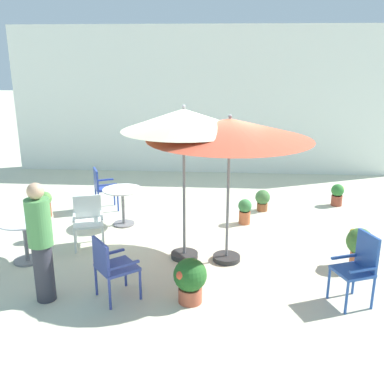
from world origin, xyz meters
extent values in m
plane|color=beige|center=(0.00, 0.00, 0.00)|extent=(60.00, 60.00, 0.00)
cube|color=white|center=(0.00, 4.60, 1.94)|extent=(10.34, 0.30, 3.88)
cylinder|color=#2D2D2D|center=(0.65, -1.02, 0.04)|extent=(0.44, 0.44, 0.08)
cylinder|color=slate|center=(0.65, -1.02, 1.14)|extent=(0.04, 0.04, 2.28)
cone|color=#DB5437|center=(0.65, -1.02, 2.13)|extent=(2.49, 2.49, 0.31)
sphere|color=slate|center=(0.65, -1.02, 2.31)|extent=(0.06, 0.06, 0.06)
cylinder|color=#2D2D2D|center=(-0.03, -0.97, 0.04)|extent=(0.44, 0.44, 0.08)
cylinder|color=slate|center=(-0.03, -0.97, 1.21)|extent=(0.04, 0.04, 2.41)
cone|color=beige|center=(-0.03, -0.97, 2.25)|extent=(1.89, 1.89, 0.32)
sphere|color=slate|center=(-0.03, -0.97, 2.44)|extent=(0.06, 0.06, 0.06)
cylinder|color=silver|center=(-1.33, 0.40, 0.71)|extent=(0.75, 0.75, 0.02)
cylinder|color=slate|center=(-1.33, 0.40, 0.35)|extent=(0.06, 0.06, 0.70)
cylinder|color=slate|center=(-1.33, 0.40, 0.01)|extent=(0.41, 0.41, 0.03)
cylinder|color=silver|center=(-2.52, -1.29, 0.70)|extent=(0.80, 0.80, 0.02)
cylinder|color=slate|center=(-2.52, -1.29, 0.34)|extent=(0.06, 0.06, 0.68)
cylinder|color=slate|center=(-2.52, -1.29, 0.01)|extent=(0.44, 0.44, 0.03)
cube|color=#324090|center=(-0.82, -2.27, 0.45)|extent=(0.68, 0.68, 0.04)
cube|color=#324090|center=(-0.99, -2.41, 0.68)|extent=(0.32, 0.38, 0.41)
cube|color=#324090|center=(-0.68, -2.44, 0.57)|extent=(0.36, 0.30, 0.03)
cube|color=#324090|center=(-0.96, -2.10, 0.57)|extent=(0.36, 0.30, 0.03)
cylinder|color=#324090|center=(-0.51, -2.31, 0.22)|extent=(0.04, 0.04, 0.43)
cylinder|color=#324090|center=(-0.79, -1.96, 0.22)|extent=(0.04, 0.04, 0.43)
cylinder|color=#324090|center=(-0.85, -2.58, 0.22)|extent=(0.04, 0.04, 0.43)
cylinder|color=#324090|center=(-1.13, -2.24, 0.22)|extent=(0.04, 0.04, 0.43)
cube|color=#254D9E|center=(2.29, -2.21, 0.47)|extent=(0.56, 0.56, 0.04)
cube|color=#254D9E|center=(2.47, -2.14, 0.74)|extent=(0.19, 0.40, 0.49)
cube|color=#254D9E|center=(2.22, -2.02, 0.59)|extent=(0.38, 0.18, 0.03)
cube|color=#254D9E|center=(2.36, -2.39, 0.59)|extent=(0.38, 0.18, 0.03)
cylinder|color=#254D9E|center=(2.03, -2.09, 0.23)|extent=(0.04, 0.04, 0.45)
cylinder|color=#254D9E|center=(2.18, -2.47, 0.23)|extent=(0.04, 0.04, 0.45)
cylinder|color=#254D9E|center=(2.40, -1.95, 0.23)|extent=(0.04, 0.04, 0.45)
cylinder|color=#254D9E|center=(2.55, -2.32, 0.23)|extent=(0.04, 0.04, 0.45)
cube|color=silver|center=(-1.70, -0.66, 0.43)|extent=(0.62, 0.61, 0.04)
cube|color=silver|center=(-1.76, -0.44, 0.65)|extent=(0.46, 0.18, 0.40)
cube|color=silver|center=(-1.91, -0.72, 0.55)|extent=(0.17, 0.43, 0.03)
cube|color=silver|center=(-1.48, -0.59, 0.55)|extent=(0.17, 0.43, 0.03)
cylinder|color=silver|center=(-1.85, -0.94, 0.21)|extent=(0.04, 0.04, 0.41)
cylinder|color=silver|center=(-1.41, -0.81, 0.21)|extent=(0.04, 0.04, 0.41)
cylinder|color=silver|center=(-1.98, -0.51, 0.21)|extent=(0.04, 0.04, 0.41)
cylinder|color=silver|center=(-1.54, -0.37, 0.21)|extent=(0.04, 0.04, 0.41)
cube|color=#263E98|center=(-1.88, 1.25, 0.47)|extent=(0.58, 0.58, 0.04)
cube|color=#263E98|center=(-2.06, 1.17, 0.69)|extent=(0.21, 0.40, 0.40)
cube|color=#263E98|center=(-1.80, 1.07, 0.59)|extent=(0.37, 0.19, 0.03)
cube|color=#263E98|center=(-1.96, 1.44, 0.59)|extent=(0.37, 0.19, 0.03)
cylinder|color=#263E98|center=(-1.61, 1.15, 0.23)|extent=(0.04, 0.04, 0.45)
cylinder|color=#263E98|center=(-1.78, 1.52, 0.23)|extent=(0.04, 0.04, 0.45)
cylinder|color=#263E98|center=(-1.98, 0.98, 0.23)|extent=(0.04, 0.04, 0.45)
cylinder|color=#263E98|center=(-2.14, 1.36, 0.23)|extent=(0.04, 0.04, 0.45)
cylinder|color=#B2553C|center=(0.17, -2.32, 0.11)|extent=(0.32, 0.32, 0.21)
cylinder|color=#382819|center=(0.17, -2.32, 0.20)|extent=(0.28, 0.28, 0.02)
sphere|color=#255E24|center=(0.17, -2.32, 0.40)|extent=(0.45, 0.45, 0.45)
sphere|color=#EE4F2E|center=(0.06, -2.46, 0.46)|extent=(0.12, 0.12, 0.12)
sphere|color=#EE4F2E|center=(0.30, -2.42, 0.34)|extent=(0.09, 0.09, 0.09)
cylinder|color=#9B4431|center=(3.05, 1.86, 0.11)|extent=(0.23, 0.23, 0.23)
cylinder|color=#382819|center=(3.05, 1.86, 0.22)|extent=(0.21, 0.21, 0.02)
sphere|color=#2F7531|center=(3.05, 1.86, 0.34)|extent=(0.27, 0.27, 0.27)
sphere|color=gold|center=(3.15, 1.92, 0.39)|extent=(0.07, 0.07, 0.07)
sphere|color=gold|center=(3.14, 1.84, 0.39)|extent=(0.08, 0.08, 0.08)
sphere|color=gold|center=(2.97, 1.88, 0.39)|extent=(0.06, 0.06, 0.06)
sphere|color=gold|center=(3.13, 1.90, 0.39)|extent=(0.06, 0.06, 0.06)
cylinder|color=brown|center=(-2.55, -0.46, 0.14)|extent=(0.22, 0.22, 0.27)
cylinder|color=#382819|center=(-2.55, -0.46, 0.26)|extent=(0.20, 0.20, 0.02)
sphere|color=#336A27|center=(-2.55, -0.46, 0.38)|extent=(0.25, 0.25, 0.25)
cylinder|color=brown|center=(-3.00, 0.73, 0.14)|extent=(0.21, 0.21, 0.28)
cylinder|color=#382819|center=(-3.00, 0.73, 0.27)|extent=(0.18, 0.18, 0.02)
sphere|color=#538B3F|center=(-3.00, 0.73, 0.39)|extent=(0.27, 0.27, 0.27)
sphere|color=#B643A3|center=(-2.98, 0.81, 0.37)|extent=(0.08, 0.08, 0.08)
sphere|color=#B643A3|center=(-3.02, 0.65, 0.38)|extent=(0.06, 0.06, 0.06)
sphere|color=#B643A3|center=(-2.93, 0.68, 0.42)|extent=(0.08, 0.08, 0.08)
sphere|color=#B643A3|center=(-3.05, 0.82, 0.42)|extent=(0.07, 0.07, 0.07)
cylinder|color=#C5683F|center=(1.01, 0.63, 0.13)|extent=(0.22, 0.22, 0.25)
cylinder|color=#382819|center=(1.01, 0.63, 0.24)|extent=(0.20, 0.20, 0.02)
sphere|color=#397B41|center=(1.01, 0.63, 0.36)|extent=(0.26, 0.26, 0.26)
sphere|color=gold|center=(0.93, 0.68, 0.34)|extent=(0.07, 0.07, 0.07)
sphere|color=gold|center=(1.08, 0.58, 0.38)|extent=(0.06, 0.06, 0.06)
cylinder|color=#CC6D44|center=(2.69, -1.11, 0.13)|extent=(0.24, 0.24, 0.26)
cylinder|color=#382819|center=(2.69, -1.11, 0.25)|extent=(0.21, 0.21, 0.02)
sphere|color=#3F7131|center=(2.69, -1.11, 0.43)|extent=(0.41, 0.41, 0.41)
sphere|color=gold|center=(2.62, -0.96, 0.52)|extent=(0.11, 0.11, 0.11)
sphere|color=gold|center=(2.80, -1.02, 0.38)|extent=(0.12, 0.12, 0.12)
cylinder|color=brown|center=(1.41, 1.41, 0.08)|extent=(0.22, 0.22, 0.16)
cylinder|color=#382819|center=(1.41, 1.41, 0.15)|extent=(0.20, 0.20, 0.02)
sphere|color=#42723C|center=(1.41, 1.41, 0.30)|extent=(0.31, 0.31, 0.31)
cylinder|color=#33333D|center=(-1.78, -2.40, 0.40)|extent=(0.26, 0.26, 0.80)
cylinder|color=#4E904E|center=(-1.78, -2.40, 1.12)|extent=(0.38, 0.38, 0.63)
sphere|color=tan|center=(-1.78, -2.40, 1.54)|extent=(0.22, 0.22, 0.22)
camera|label=1|loc=(0.58, -7.67, 3.24)|focal=42.28mm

